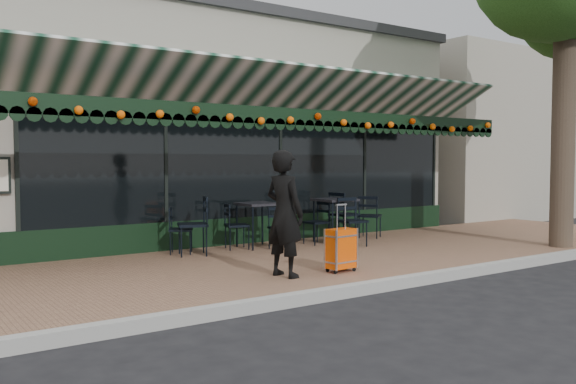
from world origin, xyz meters
TOP-DOWN VIEW (x-y plane):
  - ground at (0.00, 0.00)m, footprint 80.00×80.00m
  - sidewalk at (0.00, 2.00)m, footprint 18.00×4.00m
  - curb at (0.00, -0.08)m, footprint 18.00×0.16m
  - restaurant_building at (0.00, 7.84)m, footprint 12.00×9.60m
  - neighbor_building_right at (13.00, 8.00)m, footprint 12.00×8.00m
  - woman at (-0.66, 0.84)m, footprint 0.53×0.69m
  - suitcase at (0.20, 0.68)m, footprint 0.44×0.27m
  - cafe_table_a at (2.09, 3.13)m, footprint 0.68×0.68m
  - cafe_table_b at (0.51, 3.39)m, footprint 0.66×0.66m
  - chair_a_left at (1.64, 3.13)m, footprint 0.41×0.41m
  - chair_a_right at (2.58, 3.44)m, footprint 0.52×0.52m
  - chair_a_front at (2.02, 2.52)m, footprint 0.51×0.51m
  - chair_a_extra at (3.12, 3.26)m, footprint 0.61×0.61m
  - chair_b_left at (-0.85, 3.24)m, footprint 0.64×0.64m
  - chair_b_right at (0.11, 3.43)m, footprint 0.51×0.51m
  - chair_b_front at (0.72, 2.94)m, footprint 0.41×0.41m
  - chair_solo at (-0.94, 3.51)m, footprint 0.54×0.54m

SIDE VIEW (x-z plane):
  - ground at x=0.00m, z-range 0.00..0.00m
  - sidewalk at x=0.00m, z-range 0.00..0.15m
  - curb at x=0.00m, z-range 0.00..0.15m
  - suitcase at x=0.20m, z-range -0.01..0.94m
  - chair_b_front at x=0.72m, z-range 0.15..0.91m
  - chair_solo at x=-0.94m, z-range 0.15..0.95m
  - chair_a_left at x=1.64m, z-range 0.15..0.96m
  - chair_b_right at x=0.11m, z-range 0.15..0.97m
  - chair_a_extra at x=3.12m, z-range 0.15..1.02m
  - chair_a_front at x=2.02m, z-range 0.15..1.05m
  - chair_a_right at x=2.58m, z-range 0.15..1.10m
  - chair_b_left at x=-0.85m, z-range 0.15..1.14m
  - cafe_table_b at x=0.51m, z-range 0.47..1.28m
  - cafe_table_a at x=2.09m, z-range 0.48..1.32m
  - woman at x=-0.66m, z-range 0.15..1.86m
  - restaurant_building at x=0.00m, z-range 0.02..4.52m
  - neighbor_building_right at x=13.00m, z-range 0.00..4.80m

